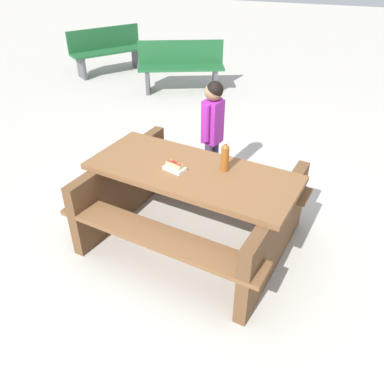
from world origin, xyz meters
TOP-DOWN VIEW (x-y plane):
  - ground_plane at (0.00, 0.00)m, footprint 30.00×30.00m
  - picnic_table at (0.00, 0.00)m, footprint 2.03×1.71m
  - soda_bottle at (-0.26, -0.08)m, footprint 0.07×0.07m
  - hotdog_tray at (0.14, 0.05)m, footprint 0.21×0.16m
  - child_in_coat at (0.09, -0.96)m, footprint 0.22×0.29m
  - park_bench_near at (1.49, -3.89)m, footprint 1.54×0.92m
  - park_bench_mid at (3.26, -4.46)m, footprint 1.24×1.43m

SIDE VIEW (x-z plane):
  - ground_plane at x=0.00m, z-range 0.00..0.00m
  - picnic_table at x=0.00m, z-range 0.07..0.82m
  - park_bench_near at x=1.49m, z-range 0.02..0.87m
  - park_bench_mid at x=3.26m, z-range 0.02..0.87m
  - child_in_coat at x=0.09m, z-range 0.17..1.38m
  - hotdog_tray at x=0.14m, z-range 0.74..0.82m
  - soda_bottle at x=-0.26m, z-range 0.74..1.02m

